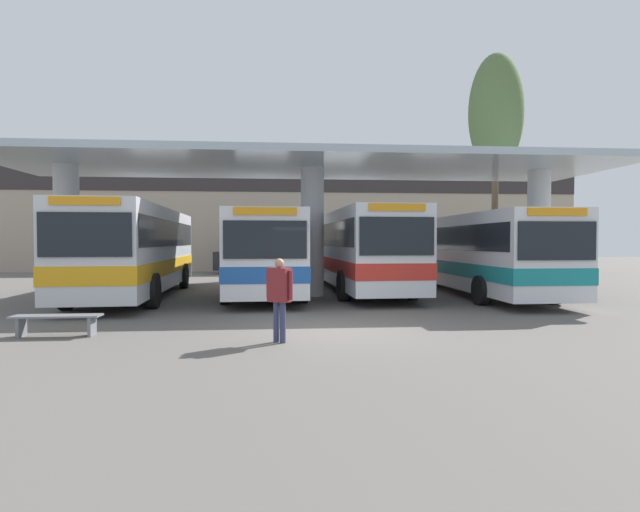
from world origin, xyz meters
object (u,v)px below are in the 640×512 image
(transit_bus_far_right_bay, at_px, (474,251))
(parked_car_street, at_px, (251,257))
(transit_bus_left_bay, at_px, (137,248))
(transit_bus_right_bay, at_px, (356,247))
(transit_bus_center_bay, at_px, (263,250))
(waiting_bench_near_pillar, at_px, (57,320))
(poplar_tree_behind_left, at_px, (496,114))
(pedestrian_waiting, at_px, (279,291))

(transit_bus_far_right_bay, height_order, parked_car_street, transit_bus_far_right_bay)
(transit_bus_left_bay, distance_m, parked_car_street, 13.49)
(transit_bus_right_bay, height_order, parked_car_street, transit_bus_right_bay)
(transit_bus_far_right_bay, bearing_deg, transit_bus_left_bay, 0.27)
(transit_bus_center_bay, bearing_deg, transit_bus_far_right_bay, 170.40)
(waiting_bench_near_pillar, distance_m, parked_car_street, 20.98)
(waiting_bench_near_pillar, xyz_separation_m, parked_car_street, (3.10, 20.74, 0.68))
(parked_car_street, bearing_deg, waiting_bench_near_pillar, -94.40)
(waiting_bench_near_pillar, bearing_deg, poplar_tree_behind_left, 38.40)
(transit_bus_left_bay, bearing_deg, parked_car_street, -107.46)
(poplar_tree_behind_left, height_order, parked_car_street, poplar_tree_behind_left)
(transit_bus_right_bay, relative_size, poplar_tree_behind_left, 1.13)
(parked_car_street, bearing_deg, transit_bus_left_bay, -100.94)
(transit_bus_far_right_bay, bearing_deg, parked_car_street, -54.07)
(transit_bus_center_bay, relative_size, waiting_bench_near_pillar, 6.48)
(transit_bus_left_bay, distance_m, transit_bus_center_bay, 4.76)
(pedestrian_waiting, distance_m, poplar_tree_behind_left, 18.28)
(transit_bus_far_right_bay, bearing_deg, transit_bus_right_bay, -21.73)
(waiting_bench_near_pillar, relative_size, parked_car_street, 0.40)
(poplar_tree_behind_left, bearing_deg, transit_bus_far_right_bay, -122.89)
(transit_bus_left_bay, xyz_separation_m, transit_bus_right_bay, (8.50, 1.84, -0.02))
(transit_bus_right_bay, relative_size, waiting_bench_near_pillar, 6.79)
(transit_bus_center_bay, distance_m, pedestrian_waiting, 10.04)
(transit_bus_left_bay, bearing_deg, transit_bus_right_bay, -170.23)
(transit_bus_far_right_bay, distance_m, pedestrian_waiting, 11.80)
(transit_bus_far_right_bay, relative_size, parked_car_street, 2.55)
(pedestrian_waiting, relative_size, poplar_tree_behind_left, 0.15)
(transit_bus_left_bay, distance_m, transit_bus_right_bay, 8.70)
(poplar_tree_behind_left, bearing_deg, pedestrian_waiting, -128.42)
(transit_bus_left_bay, bearing_deg, pedestrian_waiting, 118.12)
(transit_bus_right_bay, height_order, transit_bus_far_right_bay, transit_bus_right_bay)
(transit_bus_center_bay, relative_size, pedestrian_waiting, 6.97)
(transit_bus_center_bay, bearing_deg, poplar_tree_behind_left, -166.07)
(waiting_bench_near_pillar, distance_m, poplar_tree_behind_left, 21.00)
(waiting_bench_near_pillar, distance_m, pedestrian_waiting, 4.98)
(transit_bus_center_bay, xyz_separation_m, poplar_tree_behind_left, (11.06, 3.19, 6.44))
(transit_bus_far_right_bay, distance_m, poplar_tree_behind_left, 8.24)
(transit_bus_left_bay, height_order, transit_bus_right_bay, transit_bus_left_bay)
(parked_car_street, bearing_deg, transit_bus_far_right_bay, -49.82)
(transit_bus_right_bay, relative_size, pedestrian_waiting, 7.30)
(waiting_bench_near_pillar, relative_size, poplar_tree_behind_left, 0.17)
(pedestrian_waiting, bearing_deg, transit_bus_far_right_bay, 83.94)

